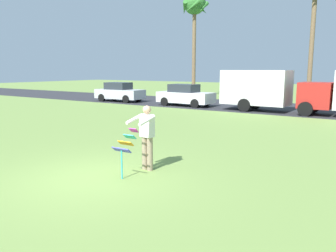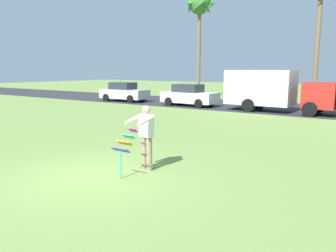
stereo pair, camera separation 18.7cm
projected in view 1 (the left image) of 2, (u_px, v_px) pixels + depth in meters
ground_plane at (92, 178)px, 8.34m from camera, size 120.00×120.00×0.00m
road_strip at (285, 108)px, 23.27m from camera, size 120.00×8.00×0.01m
person_kite_flyer at (147, 135)px, 8.85m from camera, size 0.58×0.69×1.73m
kite_held at (126, 145)px, 8.27m from camera, size 0.52×0.64×1.20m
parked_car_silver at (120, 92)px, 28.24m from camera, size 4.26×1.95×1.60m
parked_car_white at (185, 95)px, 24.76m from camera, size 4.25×1.94×1.60m
parked_truck_red_cab at (268, 89)px, 21.33m from camera, size 6.76×2.27×2.62m
palm_tree_left_near at (194, 9)px, 32.09m from camera, size 2.58×2.71×9.95m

